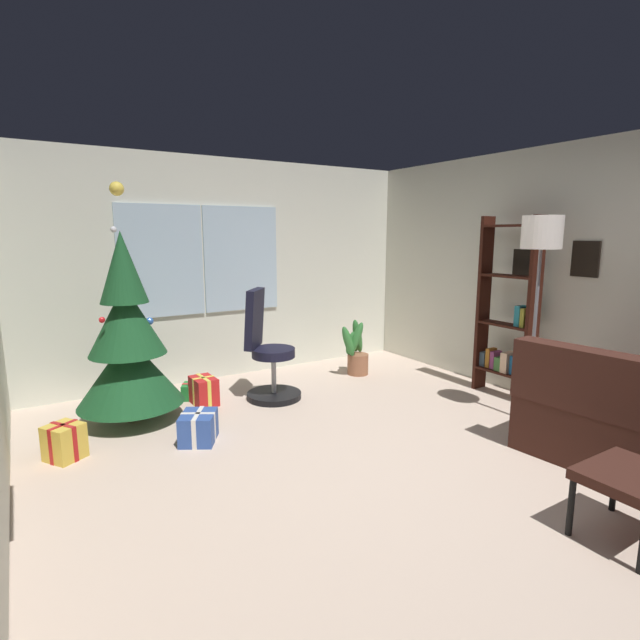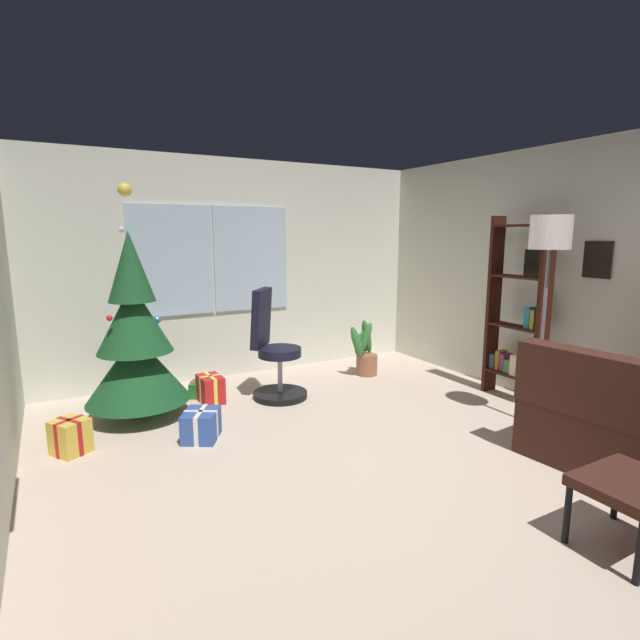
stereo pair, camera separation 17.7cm
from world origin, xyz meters
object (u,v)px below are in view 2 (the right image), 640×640
footstool (630,489)px  gift_box_gold (70,437)px  holiday_tree (135,341)px  office_chair (274,356)px  gift_box_red (211,389)px  gift_box_green (200,389)px  gift_box_blue (201,425)px  bookshelf (518,321)px  potted_plant (364,352)px  floor_lamp (549,250)px

footstool → gift_box_gold: 3.77m
holiday_tree → office_chair: 1.35m
footstool → office_chair: 3.25m
footstool → office_chair: bearing=101.6°
gift_box_red → holiday_tree: bearing=-174.1°
gift_box_green → office_chair: (0.67, -0.40, 0.37)m
gift_box_green → gift_box_gold: bearing=-146.2°
gift_box_gold → gift_box_blue: gift_box_gold is taller
holiday_tree → gift_box_red: bearing=5.9°
gift_box_green → office_chair: bearing=-31.1°
bookshelf → potted_plant: (-0.86, 1.45, -0.53)m
footstool → bookshelf: size_ratio=0.28×
gift_box_red → office_chair: bearing=-15.9°
gift_box_red → potted_plant: potted_plant is taller
holiday_tree → office_chair: holiday_tree is taller
holiday_tree → gift_box_blue: 1.04m
holiday_tree → gift_box_gold: bearing=-137.9°
gift_box_red → gift_box_green: size_ratio=1.11×
floor_lamp → gift_box_blue: bearing=156.6°
holiday_tree → gift_box_gold: (-0.59, -0.54, -0.58)m
holiday_tree → gift_box_gold: size_ratio=6.53×
footstool → floor_lamp: floor_lamp is taller
bookshelf → footstool: bearing=-127.1°
gift_box_blue → office_chair: size_ratio=0.36×
footstool → gift_box_green: footstool is taller
footstool → bookshelf: (1.48, 1.95, 0.46)m
holiday_tree → gift_box_red: (0.69, 0.07, -0.58)m
gift_box_gold → potted_plant: potted_plant is taller
gift_box_green → gift_box_red: bearing=-78.8°
office_chair → potted_plant: office_chair is taller
footstool → holiday_tree: 3.85m
footstool → gift_box_gold: bearing=133.0°
holiday_tree → gift_box_gold: 0.99m
office_chair → potted_plant: size_ratio=1.67×
gift_box_green → bookshelf: bearing=-30.3°
footstool → gift_box_red: size_ratio=1.64×
gift_box_gold → bookshelf: 4.17m
gift_box_green → gift_box_gold: gift_box_gold is taller
gift_box_green → office_chair: 0.86m
gift_box_green → office_chair: size_ratio=0.25×
gift_box_gold → gift_box_blue: 0.98m
holiday_tree → gift_box_red: size_ratio=6.64×
gift_box_gold → gift_box_green: bearing=33.8°
bookshelf → gift_box_blue: bearing=169.5°
office_chair → potted_plant: (1.27, 0.21, -0.16)m
footstool → gift_box_green: 3.83m
footstool → gift_box_blue: (-1.61, 2.52, -0.23)m
holiday_tree → gift_box_green: bearing=24.4°
footstool → holiday_tree: bearing=120.9°
gift_box_gold → office_chair: (1.91, 0.43, 0.31)m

